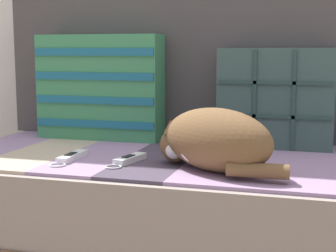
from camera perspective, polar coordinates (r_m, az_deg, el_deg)
name	(u,v)px	position (r m, az deg, el deg)	size (l,w,h in m)	color
couch	(196,210)	(1.74, 3.12, -9.24)	(1.72, 0.83, 0.37)	brown
sofa_backrest	(217,67)	(2.00, 5.51, 6.58)	(1.68, 0.14, 0.55)	#474242
throw_pillow_quilted	(275,98)	(1.83, 11.82, 3.06)	(0.39, 0.14, 0.34)	#38514C
throw_pillow_striped	(100,87)	(1.99, -7.49, 4.30)	(0.48, 0.14, 0.39)	#3D8956
sleeping_cat	(212,141)	(1.44, 4.91, -1.67)	(0.40, 0.32, 0.18)	brown
game_remote_near	(71,157)	(1.62, -10.66, -3.41)	(0.05, 0.20, 0.02)	white
game_remote_far	(129,160)	(1.56, -4.37, -3.73)	(0.08, 0.19, 0.02)	white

